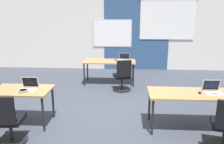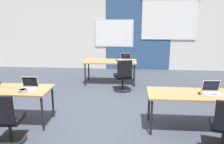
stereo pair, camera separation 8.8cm
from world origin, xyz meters
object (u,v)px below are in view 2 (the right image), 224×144
(desk_near_right, at_px, (191,96))
(desk_far_center, at_px, (110,63))
(desk_near_left, at_px, (10,91))
(chair_far_right, at_px, (123,78))
(laptop_near_left_inner, at_px, (29,87))
(chair_near_left_inner, at_px, (7,123))
(mouse_near_right_end, at_px, (199,93))
(laptop_far_right, at_px, (125,59))
(laptop_near_right_end, at_px, (212,91))
(mouse_far_right, at_px, (117,60))
(snack_bowl, at_px, (23,90))

(desk_near_right, relative_size, desk_far_center, 1.00)
(desk_near_left, xyz_separation_m, chair_far_right, (2.17, 2.10, -0.28))
(desk_far_center, relative_size, laptop_near_left_inner, 4.76)
(chair_near_left_inner, height_order, mouse_near_right_end, chair_near_left_inner)
(desk_near_right, xyz_separation_m, laptop_near_left_inner, (-3.12, -0.00, 0.11))
(laptop_far_right, relative_size, laptop_near_left_inner, 1.10)
(chair_near_left_inner, distance_m, mouse_near_right_end, 3.43)
(desk_near_right, relative_size, chair_far_right, 1.74)
(desk_near_left, height_order, laptop_near_right_end, laptop_near_right_end)
(desk_far_center, bearing_deg, laptop_near_right_end, -52.30)
(desk_far_center, xyz_separation_m, mouse_far_right, (0.19, 0.06, 0.08))
(laptop_near_left_inner, relative_size, laptop_near_right_end, 0.98)
(desk_near_right, bearing_deg, chair_far_right, 122.35)
(mouse_far_right, bearing_deg, mouse_near_right_end, -59.32)
(laptop_far_right, distance_m, snack_bowl, 3.60)
(chair_far_right, distance_m, mouse_near_right_end, 2.61)
(mouse_near_right_end, bearing_deg, desk_near_right, 172.77)
(desk_near_right, relative_size, chair_near_left_inner, 1.74)
(laptop_far_right, height_order, laptop_near_left_inner, laptop_near_left_inner)
(desk_near_right, bearing_deg, desk_far_center, 122.01)
(desk_far_center, height_order, laptop_near_left_inner, laptop_near_left_inner)
(desk_far_center, distance_m, mouse_far_right, 0.21)
(chair_far_right, bearing_deg, mouse_near_right_end, 109.95)
(desk_far_center, bearing_deg, desk_near_left, -122.01)
(desk_near_left, distance_m, mouse_far_right, 3.46)
(laptop_near_left_inner, xyz_separation_m, laptop_near_right_end, (3.51, 0.03, -0.00))
(laptop_near_right_end, height_order, mouse_near_right_end, laptop_near_right_end)
(desk_near_left, xyz_separation_m, desk_near_right, (3.50, 0.00, 0.00))
(desk_near_right, distance_m, mouse_near_right_end, 0.17)
(desk_near_left, distance_m, laptop_far_right, 3.64)
(laptop_near_left_inner, distance_m, laptop_near_right_end, 3.51)
(mouse_far_right, distance_m, laptop_near_left_inner, 3.26)
(laptop_near_left_inner, height_order, mouse_near_right_end, laptop_near_left_inner)
(desk_far_center, distance_m, chair_near_left_inner, 3.86)
(desk_far_center, height_order, snack_bowl, snack_bowl)
(mouse_far_right, xyz_separation_m, mouse_near_right_end, (1.71, -2.88, 0.00))
(chair_far_right, xyz_separation_m, laptop_near_right_end, (1.72, -2.07, 0.39))
(desk_near_right, bearing_deg, desk_near_left, 180.00)
(desk_near_left, relative_size, mouse_far_right, 14.13)
(laptop_far_right, distance_m, mouse_far_right, 0.27)
(chair_far_right, distance_m, laptop_near_right_end, 2.72)
(desk_near_left, relative_size, chair_near_left_inner, 1.74)
(laptop_far_right, bearing_deg, laptop_near_left_inner, -114.82)
(desk_far_center, xyz_separation_m, laptop_near_left_inner, (-1.37, -2.80, 0.11))
(laptop_near_right_end, xyz_separation_m, snack_bowl, (-3.54, -0.22, -0.01))
(desk_near_left, xyz_separation_m, chair_near_left_inner, (0.32, -0.77, -0.28))
(laptop_near_left_inner, xyz_separation_m, mouse_near_right_end, (3.27, -0.02, -0.03))
(laptop_far_right, bearing_deg, mouse_far_right, -164.37)
(chair_near_left_inner, bearing_deg, desk_far_center, -117.45)
(desk_far_center, bearing_deg, chair_far_right, -59.06)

